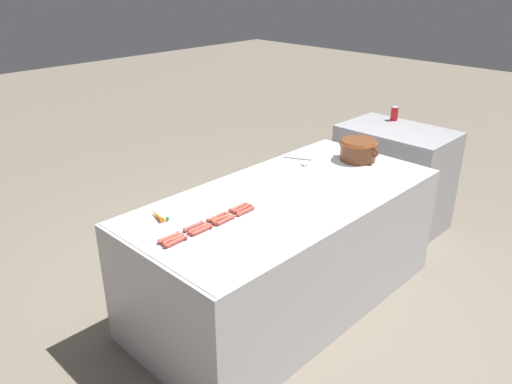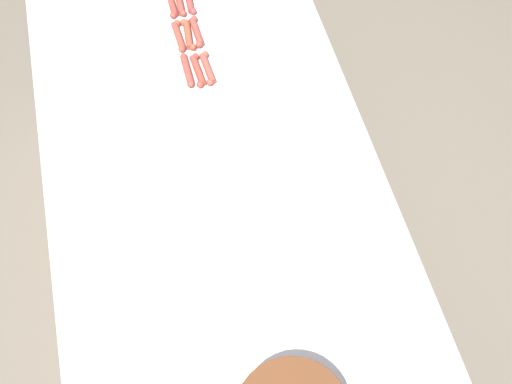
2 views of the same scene
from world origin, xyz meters
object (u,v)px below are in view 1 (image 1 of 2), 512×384
Objects in this scene: hot_dog_6 at (221,218)px; carrot at (157,215)px; hot_dog_0 at (169,238)px; hot_dog_11 at (245,211)px; back_cabinet at (393,177)px; bean_pot at (358,149)px; soda_can at (394,114)px; hot_dog_3 at (238,207)px; hot_dog_4 at (173,239)px; hot_dog_2 at (216,217)px; hot_dog_8 at (175,242)px; hot_dog_5 at (198,228)px; hot_dog_10 at (225,220)px; serving_spoon at (302,162)px; hot_dog_9 at (201,230)px; hot_dog_1 at (194,226)px; hot_dog_7 at (242,209)px.

hot_dog_6 is 0.85× the size of carrot.
hot_dog_0 is 1.00× the size of hot_dog_11.
back_cabinet is 2.71× the size of bean_pot.
soda_can is at bearing 94.40° from hot_dog_0.
bean_pot is at bearing 88.09° from hot_dog_3.
hot_dog_3 is at bearing 90.27° from hot_dog_0.
hot_dog_3 is 0.52m from hot_dog_4.
hot_dog_8 is at bearing -79.95° from hot_dog_2.
back_cabinet is 6.15× the size of hot_dog_5.
serving_spoon is at bearing 105.33° from hot_dog_10.
hot_dog_4 is 0.18m from hot_dog_9.
hot_dog_1 is at bearing -91.54° from bean_pot.
hot_dog_9 is (-0.00, 0.18, 0.00)m from hot_dog_8.
hot_dog_11 is 0.44× the size of bean_pot.
back_cabinet is 6.15× the size of hot_dog_11.
hot_dog_0 is at bearing -90.10° from hot_dog_2.
hot_dog_7 is (0.04, 0.35, 0.00)m from hot_dog_1.
hot_dog_6 is 1.23× the size of soda_can.
hot_dog_1 is 1.00× the size of hot_dog_7.
hot_dog_2 is 1.09m from serving_spoon.
hot_dog_7 is 0.44× the size of bean_pot.
hot_dog_2 is 0.36m from hot_dog_8.
hot_dog_2 is 0.34m from hot_dog_4.
carrot is (-0.30, -1.65, -0.08)m from bean_pot.
back_cabinet reaches higher than hot_dog_10.
back_cabinet is at bearing 90.94° from hot_dog_2.
hot_dog_8 is 0.60× the size of serving_spoon.
soda_can reaches higher than hot_dog_2.
hot_dog_0 is 1.00× the size of hot_dog_3.
hot_dog_5 is at bearing -84.56° from soda_can.
hot_dog_2 is 0.18m from hot_dog_3.
hot_dog_0 is 1.00× the size of hot_dog_2.
hot_dog_2 and hot_dog_7 have the same top height.
hot_dog_11 is at bearing 78.66° from hot_dog_1.
hot_dog_0 is at bearing -89.21° from back_cabinet.
hot_dog_8 is at bearing -85.29° from hot_dog_6.
hot_dog_5 is at bearing -90.22° from hot_dog_6.
hot_dog_9 is 0.33m from carrot.
hot_dog_0 is at bearing -80.90° from serving_spoon.
hot_dog_6 is 1.09m from serving_spoon.
hot_dog_4 and hot_dog_5 have the same top height.
hot_dog_7 is (0.07, -1.97, 0.40)m from back_cabinet.
bean_pot is at bearing 89.78° from hot_dog_4.
hot_dog_7 is (0.03, 0.18, 0.00)m from hot_dog_2.
back_cabinet is at bearing 92.22° from hot_dog_8.
bean_pot reaches higher than hot_dog_10.
bean_pot reaches higher than hot_dog_2.
hot_dog_2 is 1.00× the size of hot_dog_8.
hot_dog_0 is at bearing -100.44° from hot_dog_10.
hot_dog_9 is 0.86× the size of carrot.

